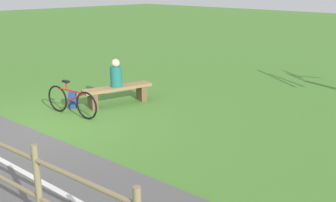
{
  "coord_description": "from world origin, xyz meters",
  "views": [
    {
      "loc": [
        3.96,
        7.66,
        3.1
      ],
      "look_at": [
        -1.52,
        2.31,
        0.78
      ],
      "focal_mm": 41.32,
      "sensor_mm": 36.0,
      "label": 1
    }
  ],
  "objects_px": {
    "bench": "(118,92)",
    "backpack": "(73,100)",
    "person_seated": "(116,74)",
    "bicycle": "(72,101)"
  },
  "relations": [
    {
      "from": "person_seated",
      "to": "bench",
      "type": "bearing_deg",
      "value": -180.0
    },
    {
      "from": "bench",
      "to": "person_seated",
      "type": "distance_m",
      "value": 0.48
    },
    {
      "from": "bicycle",
      "to": "backpack",
      "type": "bearing_deg",
      "value": 135.83
    },
    {
      "from": "person_seated",
      "to": "backpack",
      "type": "xyz_separation_m",
      "value": [
        0.96,
        -0.63,
        -0.62
      ]
    },
    {
      "from": "person_seated",
      "to": "bicycle",
      "type": "relative_size",
      "value": 0.44
    },
    {
      "from": "bicycle",
      "to": "bench",
      "type": "bearing_deg",
      "value": 75.7
    },
    {
      "from": "bench",
      "to": "person_seated",
      "type": "xyz_separation_m",
      "value": [
        0.03,
        -0.01,
        0.48
      ]
    },
    {
      "from": "person_seated",
      "to": "bicycle",
      "type": "xyz_separation_m",
      "value": [
        1.32,
        -0.09,
        -0.46
      ]
    },
    {
      "from": "bench",
      "to": "backpack",
      "type": "distance_m",
      "value": 1.18
    },
    {
      "from": "bench",
      "to": "backpack",
      "type": "xyz_separation_m",
      "value": [
        0.99,
        -0.64,
        -0.14
      ]
    }
  ]
}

